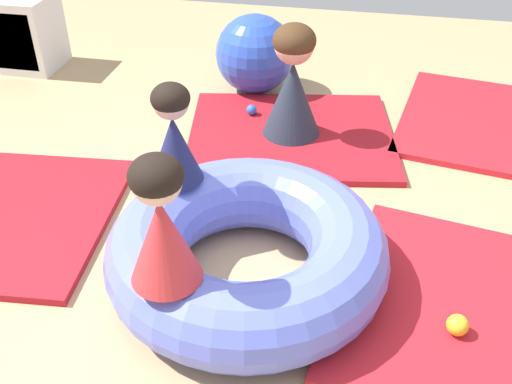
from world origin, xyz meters
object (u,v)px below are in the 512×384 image
Objects in this scene: child_in_navy at (174,134)px; adult_seated at (293,82)px; storage_cube at (25,33)px; child_in_red at (161,223)px; play_ball_blue at (252,110)px; play_ball_yellow at (457,325)px; exercise_ball_large at (255,54)px; inflatable_cushion at (247,251)px.

child_in_navy reaches higher than adult_seated.
storage_cube is (-2.20, 0.70, -0.11)m from adult_seated.
play_ball_blue is at bearing 98.99° from child_in_red.
child_in_red is at bearing 145.82° from child_in_navy.
play_ball_blue is 0.13× the size of storage_cube.
play_ball_yellow is 2.53m from exercise_ball_large.
child_in_red is 2.43m from exercise_ball_large.
adult_seated is 7.84× the size of play_ball_yellow.
adult_seated reaches higher than storage_cube.
storage_cube is (-1.81, 1.80, -0.31)m from child_in_navy.
inflatable_cushion is 0.62m from child_in_navy.
child_in_red is at bearing -168.43° from play_ball_yellow.
exercise_ball_large reaches higher than play_ball_blue.
storage_cube is at bearing -3.44° from child_in_navy.
child_in_red reaches higher than inflatable_cushion.
inflatable_cushion is 2.03m from exercise_ball_large.
child_in_red is at bearing -118.61° from inflatable_cushion.
child_in_navy reaches higher than play_ball_yellow.
exercise_ball_large is (-0.37, 0.64, -0.11)m from adult_seated.
play_ball_yellow is 0.16× the size of storage_cube.
child_in_navy is at bearing 162.06° from play_ball_yellow.
inflatable_cushion is 1.57m from play_ball_blue.
adult_seated reaches higher than play_ball_blue.
inflatable_cushion is 3.01m from storage_cube.
exercise_ball_large reaches higher than storage_cube.
storage_cube reaches higher than play_ball_yellow.
exercise_ball_large is at bearing 100.24° from child_in_red.
play_ball_yellow is 3.84m from storage_cube.
child_in_red reaches higher than play_ball_blue.
child_in_red reaches higher than play_ball_yellow.
adult_seated is 1.81m from play_ball_yellow.
child_in_red reaches higher than storage_cube.
exercise_ball_large is 1.83m from storage_cube.
inflatable_cushion reaches higher than play_ball_yellow.
play_ball_yellow is at bearing 147.87° from adult_seated.
inflatable_cushion is 18.12× the size of play_ball_blue.
exercise_ball_large reaches higher than play_ball_yellow.
inflatable_cushion is at bearing -42.97° from storage_cube.
inflatable_cushion reaches higher than play_ball_blue.
child_in_red is at bearing 109.57° from adult_seated.
child_in_navy is at bearing 97.25° from adult_seated.
play_ball_yellow is (0.92, -1.52, -0.30)m from adult_seated.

